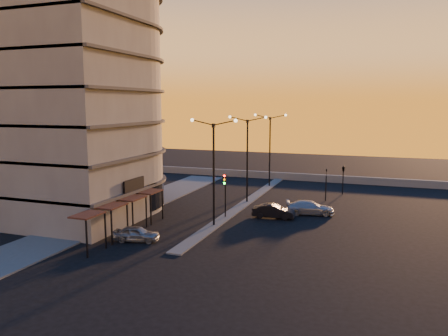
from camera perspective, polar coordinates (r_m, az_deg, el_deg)
ground at (r=39.05m, az=-1.33°, el=-7.59°), size 120.00×120.00×0.00m
sidewalk_west at (r=47.09m, az=-11.55°, el=-4.92°), size 5.00×40.00×0.12m
median at (r=48.20m, az=3.01°, el=-4.45°), size 1.20×36.00×0.12m
parapet at (r=62.91m, az=9.04°, el=-1.12°), size 44.00×0.50×1.00m
building at (r=44.65m, az=-18.59°, el=9.44°), size 14.35×17.08×25.00m
streetlamp_near at (r=37.90m, az=-1.36°, el=0.56°), size 4.32×0.32×9.51m
streetlamp_mid at (r=47.29m, az=3.06°, el=2.10°), size 4.32×0.32×9.51m
streetlamp_far at (r=56.88m, az=6.01°, el=3.12°), size 4.32×0.32×9.51m
traffic_light_main at (r=41.00m, az=0.12°, el=-2.67°), size 0.28×0.44×4.25m
signal_east_a at (r=50.07m, az=13.18°, el=-2.00°), size 0.13×0.16×3.60m
signal_east_b at (r=53.68m, az=15.33°, el=-0.13°), size 0.42×1.99×3.60m
car_hatchback at (r=35.41m, az=-11.37°, el=-8.41°), size 3.85×2.26×1.23m
car_sedan at (r=41.83m, az=6.50°, el=-5.63°), size 4.09×1.70×1.32m
car_wagon at (r=43.72m, az=11.16°, el=-5.10°), size 4.96×2.91×1.35m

